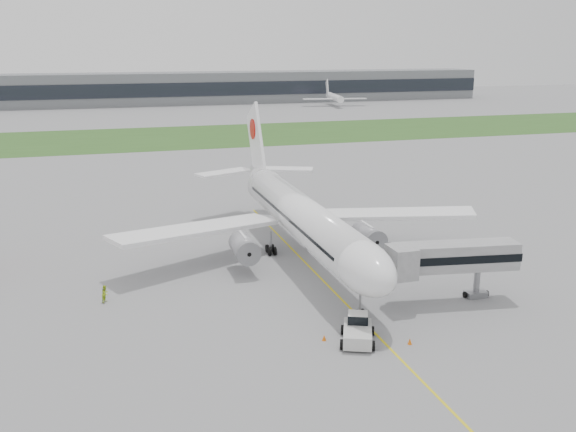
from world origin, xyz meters
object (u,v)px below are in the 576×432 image
object	(u,v)px
jet_bridge	(448,258)
pushback_tug	(358,330)
ground_crew_near	(357,324)
airliner	(300,214)

from	to	relation	value
jet_bridge	pushback_tug	bearing A→B (deg)	-145.96
jet_bridge	ground_crew_near	distance (m)	13.44
airliner	jet_bridge	distance (m)	21.22
airliner	jet_bridge	xyz separation A→B (m)	(10.37, -18.49, -0.83)
pushback_tug	ground_crew_near	xyz separation A→B (m)	(0.53, 1.53, -0.18)
pushback_tug	airliner	bearing A→B (deg)	107.67
airliner	ground_crew_near	xyz separation A→B (m)	(-1.65, -23.02, -4.77)
jet_bridge	ground_crew_near	world-z (taller)	jet_bridge
pushback_tug	jet_bridge	distance (m)	14.44
ground_crew_near	jet_bridge	bearing A→B (deg)	-178.85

